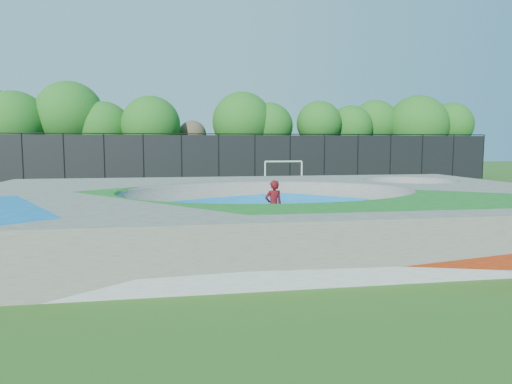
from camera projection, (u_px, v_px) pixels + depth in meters
ground at (268, 230)px, 16.91m from camera, size 120.00×120.00×0.00m
skate_deck at (268, 210)px, 16.84m from camera, size 22.00×14.00×1.50m
skater at (274, 205)px, 16.69m from camera, size 0.76×0.58×1.86m
skateboard at (273, 230)px, 16.79m from camera, size 0.80×0.28×0.05m
soccer_goal at (284, 169)px, 34.08m from camera, size 2.93×0.12×1.93m
fence at (219, 157)px, 37.29m from camera, size 48.09×0.09×4.04m
treeline at (179, 123)px, 41.36m from camera, size 53.25×7.30×8.68m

